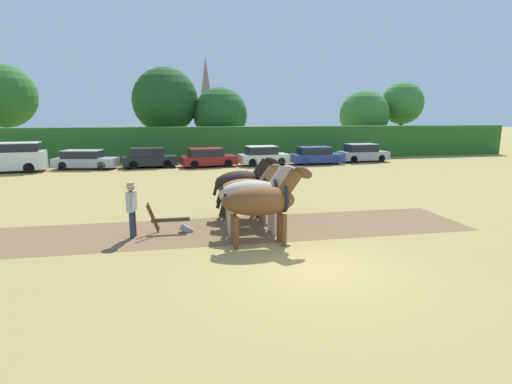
{
  "coord_description": "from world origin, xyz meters",
  "views": [
    {
      "loc": [
        -3.74,
        -9.18,
        3.88
      ],
      "look_at": [
        -0.5,
        5.04,
        1.1
      ],
      "focal_mm": 28.0,
      "sensor_mm": 36.0,
      "label": 1
    }
  ],
  "objects_px": {
    "parked_car_center_left": "(149,158)",
    "parked_car_right": "(316,156)",
    "parked_van": "(5,157)",
    "draft_horse_trail_left": "(249,190)",
    "tree_far_left": "(4,96)",
    "tree_center": "(364,115)",
    "draft_horse_lead_left": "(262,200)",
    "draft_horse_trail_right": "(243,183)",
    "plow": "(174,223)",
    "parked_car_center_right": "(263,156)",
    "tree_center_right": "(402,103)",
    "parked_car_far_right": "(362,153)",
    "tree_left": "(165,101)",
    "parked_car_left": "(85,160)",
    "tree_center_left": "(220,115)",
    "farmer_at_plow": "(132,205)",
    "parked_car_center": "(208,158)",
    "church_spire": "(206,95)",
    "farmer_beside_team": "(247,185)",
    "draft_horse_lead_right": "(255,194)"
  },
  "relations": [
    {
      "from": "parked_car_center_left",
      "to": "parked_car_right",
      "type": "xyz_separation_m",
      "value": [
        13.31,
        -0.81,
        -0.03
      ]
    },
    {
      "from": "parked_van",
      "to": "draft_horse_trail_left",
      "type": "bearing_deg",
      "value": -57.71
    },
    {
      "from": "tree_far_left",
      "to": "tree_center",
      "type": "xyz_separation_m",
      "value": [
        35.85,
        -1.3,
        -1.68
      ]
    },
    {
      "from": "draft_horse_lead_left",
      "to": "draft_horse_trail_right",
      "type": "height_order",
      "value": "draft_horse_lead_left"
    },
    {
      "from": "plow",
      "to": "parked_car_center_right",
      "type": "bearing_deg",
      "value": 69.14
    },
    {
      "from": "tree_center_right",
      "to": "parked_car_far_right",
      "type": "height_order",
      "value": "tree_center_right"
    },
    {
      "from": "tree_left",
      "to": "parked_car_left",
      "type": "xyz_separation_m",
      "value": [
        -6.08,
        -9.11,
        -4.68
      ]
    },
    {
      "from": "parked_van",
      "to": "parked_car_center_left",
      "type": "bearing_deg",
      "value": -2.49
    },
    {
      "from": "tree_center_left",
      "to": "draft_horse_trail_left",
      "type": "bearing_deg",
      "value": -95.67
    },
    {
      "from": "parked_van",
      "to": "parked_car_center_right",
      "type": "distance_m",
      "value": 18.56
    },
    {
      "from": "tree_center_right",
      "to": "farmer_at_plow",
      "type": "height_order",
      "value": "tree_center_right"
    },
    {
      "from": "tree_center_right",
      "to": "draft_horse_trail_left",
      "type": "height_order",
      "value": "tree_center_right"
    },
    {
      "from": "tree_center_right",
      "to": "tree_center",
      "type": "bearing_deg",
      "value": -179.51
    },
    {
      "from": "parked_car_center",
      "to": "tree_center",
      "type": "bearing_deg",
      "value": 19.99
    },
    {
      "from": "parked_car_left",
      "to": "parked_car_right",
      "type": "height_order",
      "value": "parked_car_right"
    },
    {
      "from": "parked_car_far_right",
      "to": "parked_van",
      "type": "bearing_deg",
      "value": 179.6
    },
    {
      "from": "tree_far_left",
      "to": "draft_horse_lead_left",
      "type": "bearing_deg",
      "value": -60.78
    },
    {
      "from": "farmer_at_plow",
      "to": "parked_car_right",
      "type": "distance_m",
      "value": 22.11
    },
    {
      "from": "tree_center_left",
      "to": "parked_car_right",
      "type": "relative_size",
      "value": 1.57
    },
    {
      "from": "draft_horse_lead_left",
      "to": "draft_horse_trail_right",
      "type": "xyz_separation_m",
      "value": [
        0.11,
        3.62,
        -0.05
      ]
    },
    {
      "from": "draft_horse_trail_left",
      "to": "parked_car_center_left",
      "type": "height_order",
      "value": "draft_horse_trail_left"
    },
    {
      "from": "tree_center",
      "to": "draft_horse_trail_left",
      "type": "bearing_deg",
      "value": -124.61
    },
    {
      "from": "tree_far_left",
      "to": "draft_horse_trail_left",
      "type": "relative_size",
      "value": 3.3
    },
    {
      "from": "parked_car_center",
      "to": "draft_horse_trail_right",
      "type": "bearing_deg",
      "value": -99.16
    },
    {
      "from": "church_spire",
      "to": "parked_car_far_right",
      "type": "xyz_separation_m",
      "value": [
        8.32,
        -49.11,
        -7.18
      ]
    },
    {
      "from": "tree_far_left",
      "to": "farmer_beside_team",
      "type": "height_order",
      "value": "tree_far_left"
    },
    {
      "from": "draft_horse_lead_left",
      "to": "parked_car_right",
      "type": "height_order",
      "value": "draft_horse_lead_left"
    },
    {
      "from": "draft_horse_lead_left",
      "to": "draft_horse_trail_right",
      "type": "bearing_deg",
      "value": 90.12
    },
    {
      "from": "parked_car_center_left",
      "to": "parked_car_center_right",
      "type": "distance_m",
      "value": 8.91
    },
    {
      "from": "tree_center_right",
      "to": "plow",
      "type": "bearing_deg",
      "value": -133.24
    },
    {
      "from": "church_spire",
      "to": "parked_car_center_left",
      "type": "height_order",
      "value": "church_spire"
    },
    {
      "from": "parked_car_left",
      "to": "parked_car_center_right",
      "type": "relative_size",
      "value": 1.17
    },
    {
      "from": "draft_horse_trail_right",
      "to": "parked_car_far_right",
      "type": "distance_m",
      "value": 21.5
    },
    {
      "from": "church_spire",
      "to": "parked_van",
      "type": "xyz_separation_m",
      "value": [
        -19.23,
        -49.75,
        -6.85
      ]
    },
    {
      "from": "draft_horse_trail_right",
      "to": "parked_van",
      "type": "bearing_deg",
      "value": 132.91
    },
    {
      "from": "tree_center",
      "to": "parked_car_right",
      "type": "distance_m",
      "value": 14.13
    },
    {
      "from": "farmer_at_plow",
      "to": "church_spire",
      "type": "bearing_deg",
      "value": 94.81
    },
    {
      "from": "farmer_beside_team",
      "to": "farmer_at_plow",
      "type": "bearing_deg",
      "value": -101.46
    },
    {
      "from": "tree_center",
      "to": "draft_horse_trail_left",
      "type": "relative_size",
      "value": 2.57
    },
    {
      "from": "tree_center_left",
      "to": "parked_car_center_right",
      "type": "xyz_separation_m",
      "value": [
        2.17,
        -8.97,
        -3.27
      ]
    },
    {
      "from": "parked_car_far_right",
      "to": "tree_left",
      "type": "bearing_deg",
      "value": 148.84
    },
    {
      "from": "draft_horse_lead_left",
      "to": "plow",
      "type": "distance_m",
      "value": 3.39
    },
    {
      "from": "parked_car_center",
      "to": "plow",
      "type": "bearing_deg",
      "value": -107.69
    },
    {
      "from": "tree_center_right",
      "to": "parked_car_center_right",
      "type": "xyz_separation_m",
      "value": [
        -18.44,
        -9.8,
        -4.55
      ]
    },
    {
      "from": "draft_horse_trail_right",
      "to": "parked_car_right",
      "type": "xyz_separation_m",
      "value": [
        9.15,
        15.78,
        -0.64
      ]
    },
    {
      "from": "draft_horse_lead_left",
      "to": "draft_horse_trail_left",
      "type": "height_order",
      "value": "draft_horse_lead_left"
    },
    {
      "from": "draft_horse_lead_right",
      "to": "parked_car_left",
      "type": "relative_size",
      "value": 0.6
    },
    {
      "from": "tree_far_left",
      "to": "plow",
      "type": "bearing_deg",
      "value": -63.15
    },
    {
      "from": "parked_car_left",
      "to": "parked_car_right",
      "type": "xyz_separation_m",
      "value": [
        17.92,
        -0.91,
        0.01
      ]
    },
    {
      "from": "tree_center_left",
      "to": "parked_car_far_right",
      "type": "height_order",
      "value": "tree_center_left"
    }
  ]
}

